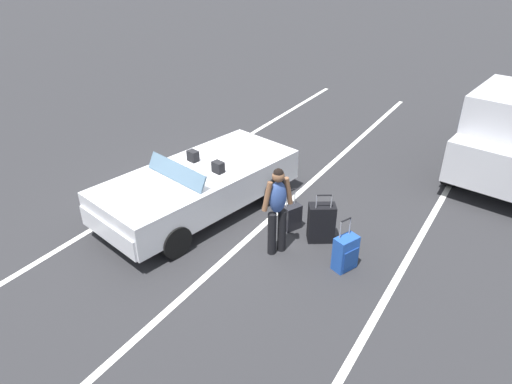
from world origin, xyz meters
TOP-DOWN VIEW (x-y plane):
  - ground_plane at (0.00, 0.00)m, footprint 80.00×80.00m
  - lot_line_near at (0.00, -1.34)m, footprint 18.00×0.12m
  - lot_line_mid at (0.00, 1.36)m, footprint 18.00×0.12m
  - lot_line_far at (0.00, 4.06)m, footprint 18.00×0.12m
  - convertible_car at (0.21, -0.04)m, footprint 4.39×2.49m
  - suitcase_large_black at (-0.39, 2.50)m, footprint 0.50×0.55m
  - suitcase_medium_bright at (0.14, 3.21)m, footprint 0.46×0.38m
  - suitcase_small_carryon at (-0.44, 1.88)m, footprint 0.39×0.32m
  - traveler_person at (0.35, 2.00)m, footprint 0.57×0.37m

SIDE VIEW (x-z plane):
  - ground_plane at x=0.00m, z-range 0.00..0.00m
  - lot_line_near at x=0.00m, z-range 0.00..0.00m
  - lot_line_mid at x=0.00m, z-range 0.00..0.00m
  - lot_line_far at x=0.00m, z-range 0.00..0.00m
  - suitcase_small_carryon at x=-0.44m, z-range -0.16..0.67m
  - suitcase_medium_bright at x=0.14m, z-range -0.16..0.79m
  - suitcase_large_black at x=-0.39m, z-range -0.14..0.88m
  - convertible_car at x=0.21m, z-range -0.03..1.21m
  - traveler_person at x=0.35m, z-range 0.10..1.76m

